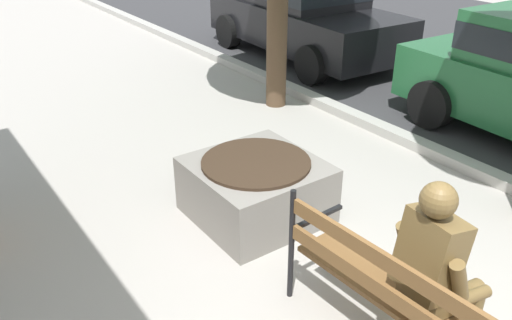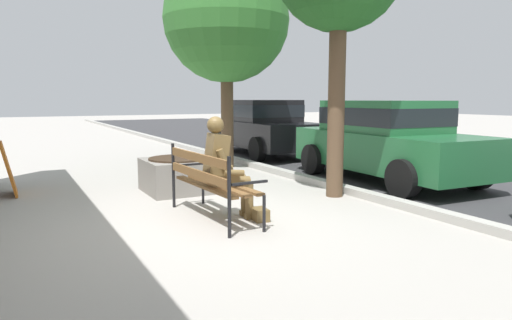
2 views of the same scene
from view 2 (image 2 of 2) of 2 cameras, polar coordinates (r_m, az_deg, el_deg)
name	(u,v)px [view 2 (image 2 of 2)]	position (r m, az deg, el deg)	size (l,w,h in m)	color
ground_plane	(201,224)	(5.99, -6.85, -7.86)	(80.00, 80.00, 0.00)	#ADA8A0
curb_stone	(372,196)	(7.50, 14.28, -4.41)	(60.00, 0.20, 0.12)	#B2AFA8
park_bench	(209,179)	(6.08, -5.87, -2.36)	(1.82, 0.61, 0.95)	brown
bronze_statue_seated	(228,170)	(6.02, -3.56, -1.23)	(0.70, 0.78, 1.37)	brown
concrete_planter	(179,175)	(8.02, -9.56, -1.81)	(1.14, 1.14, 0.59)	gray
street_tree_near_bench	(226,20)	(10.89, -3.71, 16.99)	(2.86, 2.86, 4.82)	brown
parked_car_black	(263,125)	(13.19, 0.89, 4.35)	(4.18, 2.08, 1.56)	black
parked_car_green	(386,138)	(9.24, 15.92, 2.66)	(4.18, 2.08, 1.56)	#236638
leaning_signboard	(8,168)	(8.60, -28.44, -0.94)	(0.70, 0.04, 0.90)	#C6661E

